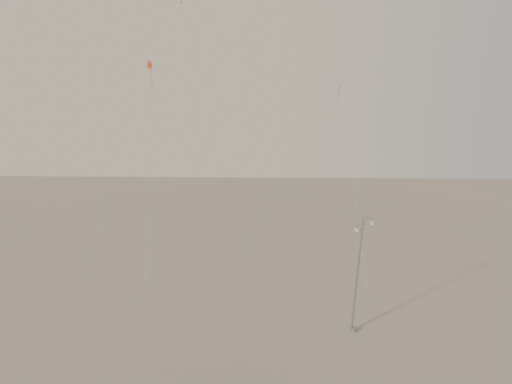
{
  "coord_description": "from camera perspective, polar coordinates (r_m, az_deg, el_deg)",
  "views": [
    {
      "loc": [
        3.77,
        -28.5,
        16.31
      ],
      "look_at": [
        2.47,
        5.0,
        10.02
      ],
      "focal_mm": 28.0,
      "sensor_mm": 36.0,
      "label": 1
    }
  ],
  "objects": [
    {
      "name": "street_lamp",
      "position": [
        31.54,
        14.41,
        -10.84
      ],
      "size": [
        1.62,
        0.54,
        9.28
      ],
      "color": "#919399",
      "rests_on": "ground"
    },
    {
      "name": "ground",
      "position": [
        33.05,
        -4.88,
        -18.99
      ],
      "size": [
        160.0,
        160.0,
        0.0
      ],
      "primitive_type": "plane",
      "color": "gray",
      "rests_on": "ground"
    },
    {
      "name": "kite_3",
      "position": [
        33.32,
        -15.07,
        9.72
      ],
      "size": [
        1.01,
        2.61,
        20.72
      ],
      "rotation": [
        0.0,
        0.0,
        -0.42
      ],
      "color": "#992E16",
      "rests_on": "ground"
    },
    {
      "name": "kite_0",
      "position": [
        41.05,
        -15.3,
        23.59
      ],
      "size": [
        7.08,
        7.85,
        31.85
      ],
      "rotation": [
        0.0,
        0.0,
        -0.14
      ],
      "color": "#992E16",
      "rests_on": "ground"
    },
    {
      "name": "kite_1",
      "position": [
        36.12,
        -12.11,
        18.09
      ],
      "size": [
        3.94,
        3.34,
        27.73
      ],
      "rotation": [
        0.0,
        0.0,
        -0.49
      ],
      "color": "#322F2A",
      "rests_on": "ground"
    },
    {
      "name": "kite_4",
      "position": [
        36.84,
        12.86,
        7.46
      ],
      "size": [
        3.0,
        3.91,
        19.42
      ],
      "rotation": [
        0.0,
        0.0,
        1.78
      ],
      "color": "#322F2A",
      "rests_on": "ground"
    }
  ]
}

